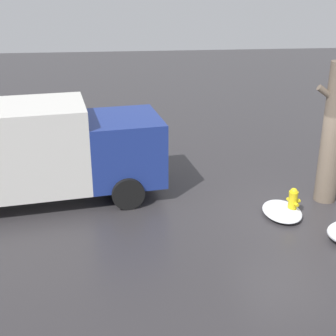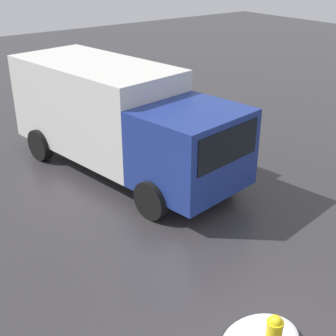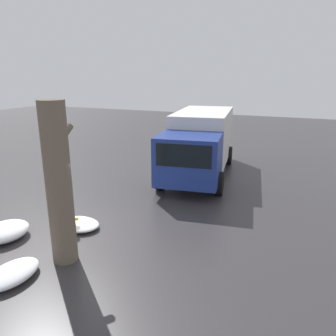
{
  "view_description": "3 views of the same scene",
  "coord_description": "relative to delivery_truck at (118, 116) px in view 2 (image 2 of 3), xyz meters",
  "views": [
    {
      "loc": [
        4.48,
        10.7,
        5.97
      ],
      "look_at": [
        3.22,
        -0.98,
        1.12
      ],
      "focal_mm": 50.0,
      "sensor_mm": 36.0,
      "label": 1
    },
    {
      "loc": [
        -3.11,
        4.28,
        5.52
      ],
      "look_at": [
        3.89,
        -1.04,
        1.37
      ],
      "focal_mm": 50.0,
      "sensor_mm": 36.0,
      "label": 2
    },
    {
      "loc": [
        -6.96,
        -6.02,
        4.48
      ],
      "look_at": [
        3.41,
        -1.65,
        1.22
      ],
      "focal_mm": 35.0,
      "sensor_mm": 36.0,
      "label": 3
    }
  ],
  "objects": [
    {
      "name": "delivery_truck",
      "position": [
        0.0,
        0.0,
        0.0
      ],
      "size": [
        7.21,
        3.38,
        2.8
      ],
      "rotation": [
        0.0,
        0.0,
        1.71
      ],
      "color": "navy",
      "rests_on": "ground_plane"
    }
  ]
}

